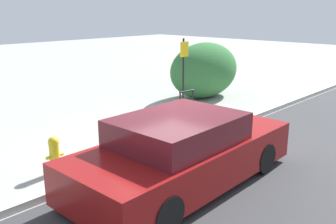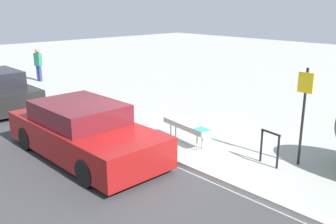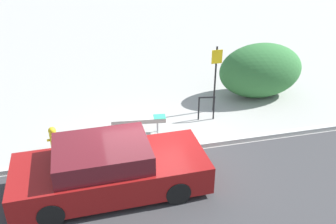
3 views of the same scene
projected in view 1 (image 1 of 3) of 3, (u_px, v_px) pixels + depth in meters
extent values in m
plane|color=#9E9E99|center=(175.00, 149.00, 8.75)|extent=(60.00, 60.00, 0.00)
cube|color=#B7B7B2|center=(175.00, 146.00, 8.74)|extent=(60.00, 0.20, 0.13)
cylinder|color=#99999E|center=(121.00, 136.00, 8.94)|extent=(0.04, 0.04, 0.43)
cylinder|color=#99999E|center=(159.00, 127.00, 9.65)|extent=(0.04, 0.04, 0.43)
cylinder|color=#99999E|center=(117.00, 134.00, 9.07)|extent=(0.04, 0.04, 0.43)
cylinder|color=#99999E|center=(155.00, 125.00, 9.78)|extent=(0.04, 0.04, 0.43)
cube|color=#999993|center=(138.00, 120.00, 9.29)|extent=(1.68, 0.52, 0.14)
cube|color=teal|center=(159.00, 113.00, 9.66)|extent=(0.40, 0.36, 0.01)
cylinder|color=black|center=(180.00, 106.00, 11.07)|extent=(0.05, 0.05, 0.80)
cylinder|color=black|center=(193.00, 103.00, 11.37)|extent=(0.05, 0.05, 0.80)
cylinder|color=black|center=(187.00, 91.00, 11.11)|extent=(0.55, 0.13, 0.05)
cylinder|color=black|center=(183.00, 76.00, 11.70)|extent=(0.06, 0.06, 2.30)
cube|color=yellow|center=(184.00, 49.00, 11.46)|extent=(0.36, 0.02, 0.46)
cylinder|color=gold|center=(55.00, 159.00, 7.36)|extent=(0.20, 0.20, 0.60)
sphere|color=gold|center=(54.00, 142.00, 7.27)|extent=(0.22, 0.22, 0.22)
cylinder|color=gold|center=(48.00, 158.00, 7.25)|extent=(0.08, 0.07, 0.07)
cylinder|color=gold|center=(61.00, 154.00, 7.44)|extent=(0.08, 0.07, 0.07)
ellipsoid|color=#337038|center=(205.00, 70.00, 13.66)|extent=(3.14, 1.84, 2.01)
cylinder|color=black|center=(196.00, 139.00, 8.52)|extent=(0.60, 0.19, 0.60)
cylinder|color=black|center=(264.00, 158.00, 7.40)|extent=(0.60, 0.19, 0.60)
cylinder|color=black|center=(93.00, 179.00, 6.49)|extent=(0.60, 0.19, 0.60)
cylinder|color=black|center=(167.00, 215.00, 5.36)|extent=(0.60, 0.19, 0.60)
cube|color=maroon|center=(185.00, 158.00, 6.89)|extent=(4.64, 1.95, 0.72)
cube|color=#59171F|center=(178.00, 130.00, 6.61)|extent=(2.24, 1.72, 0.50)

